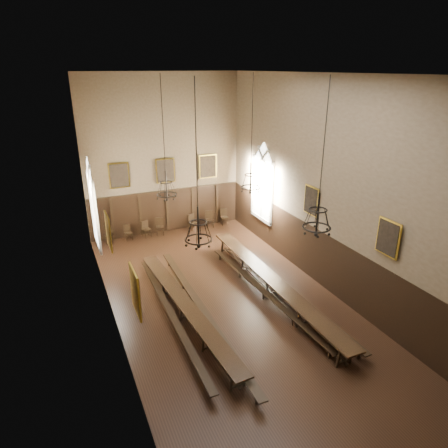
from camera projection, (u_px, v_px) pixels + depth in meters
floor at (230, 306)px, 16.47m from camera, size 9.00×18.00×0.02m
ceiling at (232, 73)px, 13.15m from camera, size 9.00×18.00×0.02m
wall_back at (164, 156)px, 22.47m from camera, size 9.00×0.02×9.00m
wall_front at (441, 349)px, 7.15m from camera, size 9.00×0.02×9.00m
wall_left at (106, 220)px, 13.11m from camera, size 0.02×18.00×9.00m
wall_right at (330, 189)px, 16.51m from camera, size 0.02×18.00×9.00m
wainscot_panelling at (230, 280)px, 16.00m from camera, size 9.00×18.00×2.50m
table_left at (186, 311)px, 15.50m from camera, size 1.22×9.11×0.71m
table_right at (271, 287)px, 17.11m from camera, size 0.75×10.56×0.82m
bench_left_outer at (171, 315)px, 15.43m from camera, size 0.39×9.18×0.41m
bench_left_inner at (201, 311)px, 15.63m from camera, size 0.47×10.29×0.46m
bench_right_inner at (263, 294)px, 16.87m from camera, size 0.77×9.01×0.41m
bench_right_outer at (285, 289)px, 17.17m from camera, size 0.60×9.79×0.44m
chair_0 at (109, 238)px, 22.31m from camera, size 0.47×0.47×1.00m
chair_1 at (129, 235)px, 22.69m from camera, size 0.43×0.43×0.89m
chair_2 at (147, 232)px, 23.10m from camera, size 0.52×0.52×0.95m
chair_3 at (160, 230)px, 23.40m from camera, size 0.53×0.53×0.99m
chair_5 at (193, 225)px, 24.16m from camera, size 0.49×0.49×0.93m
chair_6 at (210, 222)px, 24.54m from camera, size 0.51×0.51×0.99m
chair_7 at (224, 220)px, 24.94m from camera, size 0.46×0.46×0.97m
chandelier_back_left at (166, 187)px, 16.14m from camera, size 0.82×0.82×4.79m
chandelier_back_right at (251, 181)px, 17.88m from camera, size 0.90×0.90×5.02m
chandelier_front_left at (198, 229)px, 11.50m from camera, size 0.82×0.82×4.62m
chandelier_front_right at (317, 219)px, 12.90m from camera, size 0.94×0.94×4.84m
portrait_back_0 at (119, 175)px, 21.68m from camera, size 1.10×0.12×1.40m
portrait_back_1 at (165, 171)px, 22.66m from camera, size 1.10×0.12×1.40m
portrait_back_2 at (208, 166)px, 23.64m from camera, size 1.10×0.12×1.40m
portrait_left_0 at (108, 231)px, 14.31m from camera, size 0.12×1.00×1.30m
portrait_left_1 at (135, 292)px, 10.48m from camera, size 0.12×1.00×1.30m
portrait_right_0 at (311, 201)px, 17.60m from camera, size 0.12×1.00×1.30m
portrait_right_1 at (388, 238)px, 13.77m from camera, size 0.12×1.00×1.30m
window_right at (262, 182)px, 21.56m from camera, size 0.20×2.20×4.60m
window_left at (92, 203)px, 18.23m from camera, size 0.20×2.20×4.60m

